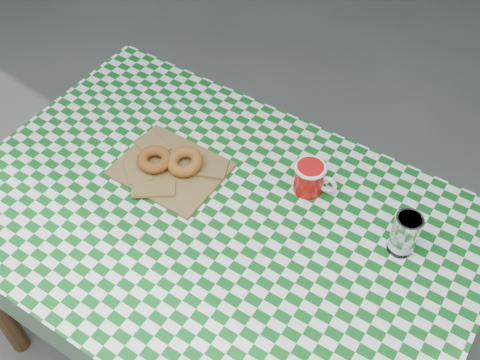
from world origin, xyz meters
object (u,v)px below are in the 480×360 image
Objects in this scene: coffee_mug at (309,178)px; drinking_glass at (405,234)px; table at (217,293)px; paper_bag at (171,168)px.

coffee_mug is 1.34× the size of drinking_glass.
drinking_glass is at bearing 21.87° from table.
coffee_mug is at bearing 28.54° from paper_bag.
table is 11.13× the size of drinking_glass.
drinking_glass reaches higher than coffee_mug.
drinking_glass is at bearing -15.74° from coffee_mug.
paper_bag is (-0.20, 0.05, 0.39)m from table.
table is at bearing -132.51° from coffee_mug.
drinking_glass is at bearing 14.97° from paper_bag.
coffee_mug is 0.28m from drinking_glass.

